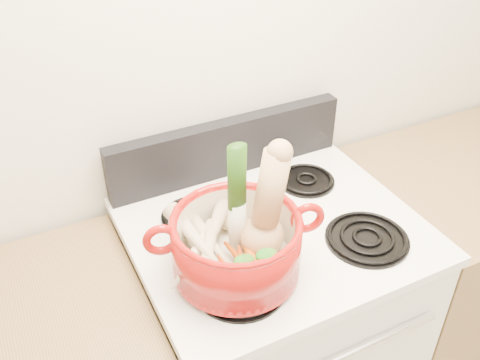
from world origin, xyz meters
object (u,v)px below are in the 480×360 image
dutch_oven (236,245)px  squash (263,206)px  leek (237,198)px  stove_body (270,340)px

dutch_oven → squash: (0.07, -0.00, 0.09)m
dutch_oven → squash: squash is taller
squash → leek: (-0.05, 0.04, 0.01)m
stove_body → squash: bearing=-132.9°
stove_body → dutch_oven: bearing=-147.2°
stove_body → leek: bearing=-153.8°
leek → stove_body: bearing=21.4°
dutch_oven → squash: 0.12m
stove_body → squash: size_ratio=3.28×
squash → leek: size_ratio=0.91×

